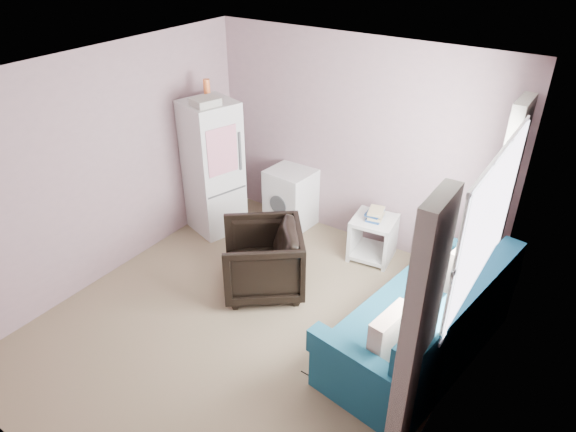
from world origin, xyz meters
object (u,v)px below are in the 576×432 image
Objects in this scene: washing_machine at (292,196)px; side_table at (373,235)px; sofa at (425,326)px; armchair at (262,257)px; fridge at (213,167)px.

washing_machine reaches higher than side_table.
sofa reaches higher than washing_machine.
side_table is at bearing 110.68° from armchair.
sofa reaches higher than side_table.
armchair is 0.44× the size of fridge.
fridge is (-1.28, 0.72, 0.44)m from armchair.
sofa is at bearing -47.34° from side_table.
armchair is at bearing -170.11° from sofa.
side_table is 0.30× the size of sofa.
washing_machine is at bearing 55.92° from fridge.
fridge is 2.94× the size of side_table.
fridge is 2.48× the size of washing_machine.
side_table is at bearing 141.30° from sofa.
armchair is at bearing -12.40° from fridge.
fridge is at bearing 176.26° from sofa.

